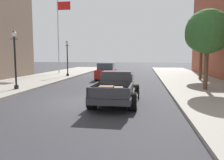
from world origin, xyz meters
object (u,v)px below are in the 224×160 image
Objects in this scene: car_background_red at (106,72)px; street_lamp_near at (15,55)px; street_lamp_far at (67,55)px; street_tree_second at (202,35)px; hotrod_truck_gunmetal at (117,88)px; street_tree_nearest at (208,32)px; flagpole at (60,28)px.

car_background_red is 1.14× the size of street_lamp_near.
street_lamp_far is 0.68× the size of street_tree_second.
hotrod_truck_gunmetal is at bearing -20.90° from street_lamp_near.
hotrod_truck_gunmetal is at bearing -141.69° from street_tree_nearest.
street_lamp_near is 0.42× the size of flagpole.
hotrod_truck_gunmetal is 11.22m from car_background_red.
street_tree_second is at bearing -1.53° from car_background_red.
street_tree_nearest is at bearing -41.06° from car_background_red.
street_tree_nearest is at bearing -100.65° from street_tree_second.
street_tree_second is at bearing -7.54° from street_lamp_far.
street_tree_nearest is at bearing 6.98° from street_lamp_near.
flagpole reaches higher than car_background_red.
street_tree_nearest reaches higher than street_lamp_far.
flagpole is at bearing 120.55° from street_lamp_far.
flagpole reaches higher than hotrod_truck_gunmetal.
street_tree_second is (15.73, -5.55, -1.53)m from flagpole.
street_lamp_near reaches higher than car_background_red.
flagpole is 18.95m from street_tree_nearest.
flagpole is 1.77× the size of street_tree_nearest.
flagpole is (-2.22, 3.76, 3.39)m from street_lamp_far.
car_background_red is 9.64m from street_lamp_near.
flagpole is at bearing 98.65° from street_lamp_near.
street_lamp_far is at bearing 161.18° from car_background_red.
flagpole is at bearing 140.28° from street_tree_nearest.
car_background_red is 1.14× the size of street_lamp_far.
street_tree_second is (13.51, -1.79, 1.85)m from street_lamp_far.
street_tree_nearest is (5.35, 4.23, 3.13)m from hotrod_truck_gunmetal.
street_tree_second reaches higher than street_lamp_near.
flagpole is 16.75m from street_tree_second.
street_lamp_far is 13.75m from street_tree_second.
street_tree_nearest is at bearing -39.72° from flagpole.
flagpole reaches higher than street_lamp_near.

